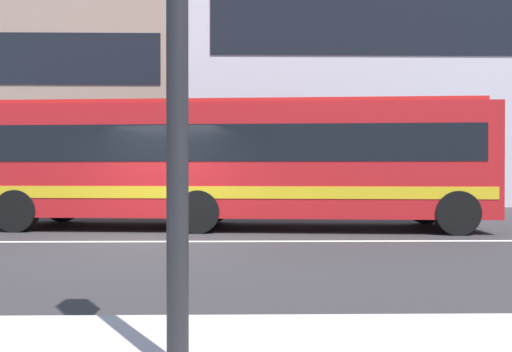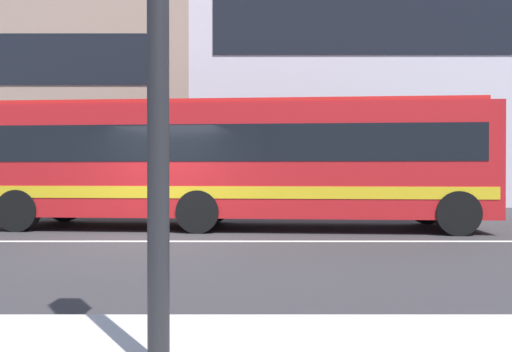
% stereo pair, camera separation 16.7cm
% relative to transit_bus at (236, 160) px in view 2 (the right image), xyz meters
% --- Properties ---
extents(ground_plane, '(160.00, 160.00, 0.00)m').
position_rel_transit_bus_xyz_m(ground_plane, '(-1.68, -2.40, -1.74)').
color(ground_plane, '#322F31').
extents(lane_centre_line, '(60.00, 0.16, 0.01)m').
position_rel_transit_bus_xyz_m(lane_centre_line, '(-1.68, -2.40, -1.74)').
color(lane_centre_line, silver).
rests_on(lane_centre_line, ground_plane).
extents(apartment_block_right, '(24.11, 11.52, 12.66)m').
position_rel_transit_bus_xyz_m(apartment_block_right, '(9.89, 12.31, 4.59)').
color(apartment_block_right, silver).
rests_on(apartment_block_right, ground_plane).
extents(transit_bus, '(12.36, 3.36, 3.15)m').
position_rel_transit_bus_xyz_m(transit_bus, '(0.00, 0.00, 0.00)').
color(transit_bus, red).
rests_on(transit_bus, ground_plane).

